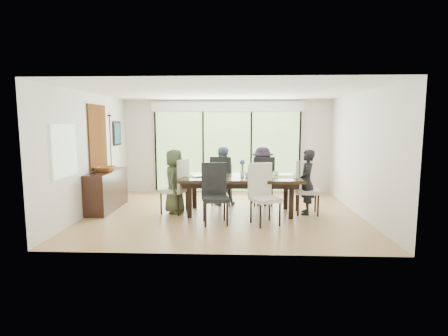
{
  "coord_description": "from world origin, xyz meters",
  "views": [
    {
      "loc": [
        0.32,
        -7.69,
        2.01
      ],
      "look_at": [
        0.0,
        0.25,
        1.0
      ],
      "focal_mm": 28.0,
      "sensor_mm": 36.0,
      "label": 1
    }
  ],
  "objects_px": {
    "vase": "(242,173)",
    "person_far_right": "(262,176)",
    "chair_far_right": "(262,180)",
    "laptop": "(202,176)",
    "person_left_end": "(174,181)",
    "chair_far_left": "(222,180)",
    "person_right_end": "(307,182)",
    "table_top": "(240,178)",
    "person_far_left": "(222,176)",
    "sideboard": "(107,190)",
    "bowl": "(104,169)",
    "cup_b": "(247,175)",
    "cup_c": "(276,174)",
    "chair_right_end": "(307,187)",
    "chair_near_left": "(215,194)",
    "chair_left_end": "(174,186)",
    "chair_near_right": "(265,194)",
    "cup_a": "(209,173)"
  },
  "relations": [
    {
      "from": "vase",
      "to": "person_far_right",
      "type": "bearing_deg",
      "value": 57.34
    },
    {
      "from": "vase",
      "to": "person_far_left",
      "type": "bearing_deg",
      "value": 122.66
    },
    {
      "from": "laptop",
      "to": "cup_b",
      "type": "distance_m",
      "value": 1.0
    },
    {
      "from": "sideboard",
      "to": "bowl",
      "type": "height_order",
      "value": "bowl"
    },
    {
      "from": "chair_far_right",
      "to": "laptop",
      "type": "xyz_separation_m",
      "value": [
        -1.4,
        -0.95,
        0.24
      ]
    },
    {
      "from": "chair_near_right",
      "to": "person_far_right",
      "type": "bearing_deg",
      "value": 64.8
    },
    {
      "from": "vase",
      "to": "bowl",
      "type": "height_order",
      "value": "bowl"
    },
    {
      "from": "person_far_left",
      "to": "bowl",
      "type": "bearing_deg",
      "value": 5.44
    },
    {
      "from": "chair_right_end",
      "to": "chair_far_left",
      "type": "bearing_deg",
      "value": 70.97
    },
    {
      "from": "bowl",
      "to": "chair_left_end",
      "type": "bearing_deg",
      "value": -4.92
    },
    {
      "from": "cup_b",
      "to": "cup_a",
      "type": "bearing_deg",
      "value": 163.61
    },
    {
      "from": "person_left_end",
      "to": "person_far_right",
      "type": "bearing_deg",
      "value": -64.18
    },
    {
      "from": "chair_far_left",
      "to": "person_far_right",
      "type": "height_order",
      "value": "person_far_right"
    },
    {
      "from": "chair_far_left",
      "to": "person_right_end",
      "type": "relative_size",
      "value": 0.85
    },
    {
      "from": "chair_far_right",
      "to": "vase",
      "type": "relative_size",
      "value": 9.17
    },
    {
      "from": "person_right_end",
      "to": "vase",
      "type": "xyz_separation_m",
      "value": [
        -1.43,
        0.05,
        0.18
      ]
    },
    {
      "from": "table_top",
      "to": "person_far_right",
      "type": "xyz_separation_m",
      "value": [
        0.55,
        0.83,
        -0.08
      ]
    },
    {
      "from": "person_right_end",
      "to": "laptop",
      "type": "distance_m",
      "value": 2.34
    },
    {
      "from": "chair_far_left",
      "to": "cup_a",
      "type": "distance_m",
      "value": 0.79
    },
    {
      "from": "table_top",
      "to": "chair_near_left",
      "type": "relative_size",
      "value": 2.18
    },
    {
      "from": "chair_right_end",
      "to": "person_far_left",
      "type": "relative_size",
      "value": 0.85
    },
    {
      "from": "chair_far_left",
      "to": "vase",
      "type": "xyz_separation_m",
      "value": [
        0.5,
        -0.8,
        0.29
      ]
    },
    {
      "from": "person_far_left",
      "to": "cup_b",
      "type": "height_order",
      "value": "person_far_left"
    },
    {
      "from": "table_top",
      "to": "person_far_right",
      "type": "bearing_deg",
      "value": 56.47
    },
    {
      "from": "person_far_right",
      "to": "cup_b",
      "type": "distance_m",
      "value": 1.03
    },
    {
      "from": "chair_right_end",
      "to": "cup_c",
      "type": "relative_size",
      "value": 8.87
    },
    {
      "from": "person_far_left",
      "to": "person_right_end",
      "type": "bearing_deg",
      "value": 147.73
    },
    {
      "from": "chair_far_right",
      "to": "person_right_end",
      "type": "bearing_deg",
      "value": 131.98
    },
    {
      "from": "vase",
      "to": "bowl",
      "type": "xyz_separation_m",
      "value": [
        -3.18,
        0.09,
        0.06
      ]
    },
    {
      "from": "person_left_end",
      "to": "vase",
      "type": "height_order",
      "value": "person_left_end"
    },
    {
      "from": "cup_c",
      "to": "bowl",
      "type": "height_order",
      "value": "bowl"
    },
    {
      "from": "person_right_end",
      "to": "laptop",
      "type": "relative_size",
      "value": 3.91
    },
    {
      "from": "person_left_end",
      "to": "person_far_right",
      "type": "distance_m",
      "value": 2.19
    },
    {
      "from": "chair_far_right",
      "to": "chair_near_left",
      "type": "bearing_deg",
      "value": 53.01
    },
    {
      "from": "person_far_left",
      "to": "chair_right_end",
      "type": "bearing_deg",
      "value": 147.95
    },
    {
      "from": "chair_right_end",
      "to": "person_right_end",
      "type": "distance_m",
      "value": 0.11
    },
    {
      "from": "person_left_end",
      "to": "vase",
      "type": "distance_m",
      "value": 1.54
    },
    {
      "from": "person_far_right",
      "to": "laptop",
      "type": "xyz_separation_m",
      "value": [
        -1.4,
        -0.93,
        0.13
      ]
    },
    {
      "from": "chair_far_right",
      "to": "person_left_end",
      "type": "bearing_deg",
      "value": 17.13
    },
    {
      "from": "chair_right_end",
      "to": "laptop",
      "type": "height_order",
      "value": "chair_right_end"
    },
    {
      "from": "chair_far_right",
      "to": "vase",
      "type": "xyz_separation_m",
      "value": [
        -0.5,
        -0.8,
        0.29
      ]
    },
    {
      "from": "chair_left_end",
      "to": "chair_right_end",
      "type": "relative_size",
      "value": 1.0
    },
    {
      "from": "person_right_end",
      "to": "chair_right_end",
      "type": "bearing_deg",
      "value": 97.77
    },
    {
      "from": "person_right_end",
      "to": "table_top",
      "type": "bearing_deg",
      "value": -82.23
    },
    {
      "from": "chair_far_left",
      "to": "vase",
      "type": "bearing_deg",
      "value": 127.06
    },
    {
      "from": "chair_near_left",
      "to": "cup_c",
      "type": "height_order",
      "value": "chair_near_left"
    },
    {
      "from": "chair_far_left",
      "to": "vase",
      "type": "distance_m",
      "value": 0.99
    },
    {
      "from": "chair_far_left",
      "to": "cup_b",
      "type": "height_order",
      "value": "chair_far_left"
    },
    {
      "from": "person_left_end",
      "to": "cup_b",
      "type": "height_order",
      "value": "person_left_end"
    },
    {
      "from": "table_top",
      "to": "chair_left_end",
      "type": "bearing_deg",
      "value": 180.0
    }
  ]
}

